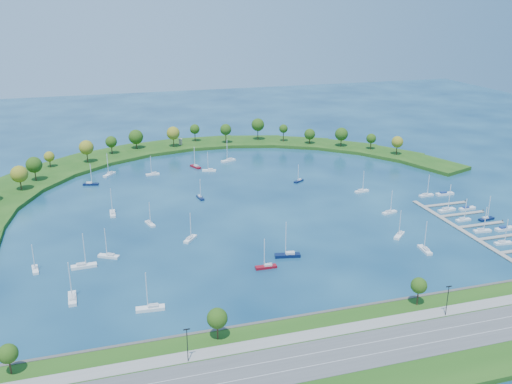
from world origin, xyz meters
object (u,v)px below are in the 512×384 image
object	(u,v)px
moored_boat_17	(209,170)
moored_boat_21	(362,190)
moored_boat_3	(72,298)
docked_boat_7	(486,218)
moored_boat_16	(200,197)
moored_boat_6	(109,174)
docked_boat_2	(503,242)
moored_boat_2	(113,213)
moored_boat_20	(425,249)
moored_boat_19	(196,166)
moored_boat_8	(153,174)
docked_boat_4	(482,230)
moored_boat_10	(150,223)
docked_boat_10	(426,195)
docked_boat_5	(504,229)
docked_boat_8	(447,209)
moored_boat_7	(266,266)
moored_boat_5	(389,212)
moored_boat_11	(288,254)
moored_boat_18	(109,255)
moored_boat_12	(190,238)
moored_boat_4	(228,160)
moored_boat_9	(84,265)
docked_boat_6	(463,219)
moored_boat_14	(35,269)
moored_boat_1	(151,307)
dock_system	(482,232)
moored_boat_13	(399,234)
moored_boat_0	(91,183)
moored_boat_15	(299,180)
harbor_tower	(180,142)
docked_boat_11	(444,194)

from	to	relation	value
moored_boat_17	moored_boat_21	world-z (taller)	moored_boat_17
moored_boat_3	docked_boat_7	distance (m)	177.54
moored_boat_16	moored_boat_3	bearing A→B (deg)	-43.32
moored_boat_6	docked_boat_2	bearing A→B (deg)	85.36
moored_boat_2	moored_boat_20	distance (m)	137.42
moored_boat_19	moored_boat_20	world-z (taller)	moored_boat_20
moored_boat_8	docked_boat_4	size ratio (longest dim) A/B	0.99
moored_boat_10	docked_boat_7	size ratio (longest dim) A/B	0.95
moored_boat_17	docked_boat_10	distance (m)	119.52
docked_boat_5	docked_boat_8	bearing A→B (deg)	108.34
moored_boat_7	moored_boat_5	bearing A→B (deg)	-151.48
moored_boat_19	moored_boat_11	bearing A→B (deg)	160.89
moored_boat_18	docked_boat_8	distance (m)	152.98
moored_boat_12	docked_boat_10	distance (m)	124.01
moored_boat_11	docked_boat_8	distance (m)	90.33
moored_boat_16	docked_boat_5	world-z (taller)	moored_boat_16
moored_boat_4	moored_boat_17	world-z (taller)	moored_boat_4
moored_boat_2	moored_boat_5	size ratio (longest dim) A/B	1.14
moored_boat_9	docked_boat_6	xyz separation A→B (m)	(162.23, -1.26, -0.09)
docked_boat_8	docked_boat_10	xyz separation A→B (m)	(2.42, 20.67, -0.05)
moored_boat_14	docked_boat_4	bearing A→B (deg)	76.78
moored_boat_1	moored_boat_20	distance (m)	108.81
moored_boat_17	moored_boat_1	bearing A→B (deg)	88.84
moored_boat_9	docked_boat_2	bearing A→B (deg)	-12.36
docked_boat_4	docked_boat_8	bearing A→B (deg)	96.66
moored_boat_6	docked_boat_4	distance (m)	194.59
moored_boat_8	docked_boat_7	world-z (taller)	docked_boat_7
dock_system	docked_boat_5	xyz separation A→B (m)	(10.67, -0.64, 0.32)
moored_boat_8	moored_boat_12	distance (m)	93.35
moored_boat_2	docked_boat_10	bearing A→B (deg)	-96.35
moored_boat_11	moored_boat_4	bearing A→B (deg)	-83.50
dock_system	moored_boat_19	distance (m)	161.72
moored_boat_20	docked_boat_10	distance (m)	66.34
moored_boat_13	docked_boat_10	xyz separation A→B (m)	(38.53, 39.99, -0.02)
moored_boat_11	moored_boat_14	world-z (taller)	moored_boat_11
moored_boat_6	docked_boat_5	xyz separation A→B (m)	(158.12, -127.71, -0.26)
moored_boat_5	moored_boat_10	distance (m)	108.73
moored_boat_19	docked_boat_5	world-z (taller)	moored_boat_19
moored_boat_0	moored_boat_18	world-z (taller)	moored_boat_18
moored_boat_2	moored_boat_7	bearing A→B (deg)	-143.16
moored_boat_15	docked_boat_10	distance (m)	66.24
moored_boat_8	moored_boat_17	distance (m)	31.96
moored_boat_14	docked_boat_8	bearing A→B (deg)	84.84
harbor_tower	moored_boat_12	size ratio (longest dim) A/B	0.34
dock_system	docked_boat_11	xyz separation A→B (m)	(12.57, 45.32, 0.35)
docked_boat_2	docked_boat_5	xyz separation A→B (m)	(10.43, 11.82, -0.20)
moored_boat_3	docked_boat_11	xyz separation A→B (m)	(178.26, 54.04, -0.25)
moored_boat_9	moored_boat_11	xyz separation A→B (m)	(75.13, -13.06, 0.03)
moored_boat_20	docked_boat_11	world-z (taller)	moored_boat_20
moored_boat_5	moored_boat_15	distance (m)	60.26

